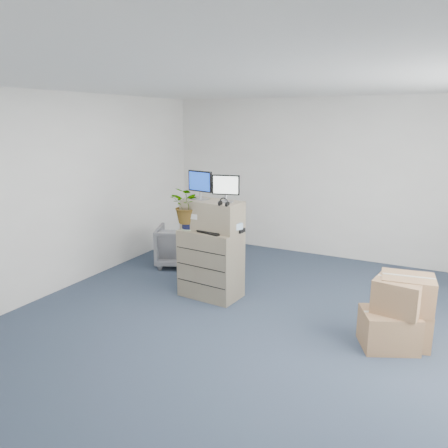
{
  "coord_description": "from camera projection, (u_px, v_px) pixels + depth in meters",
  "views": [
    {
      "loc": [
        1.85,
        -4.11,
        2.42
      ],
      "look_at": [
        -0.47,
        0.4,
        1.2
      ],
      "focal_mm": 35.0,
      "sensor_mm": 36.0,
      "label": 1
    }
  ],
  "objects": [
    {
      "name": "potted_plant",
      "position": [
        188.0,
        210.0,
        5.93
      ],
      "size": [
        0.57,
        0.6,
        0.48
      ],
      "rotation": [
        0.0,
        0.0,
        -0.09
      ],
      "color": "#A0B390",
      "rests_on": "filing_cabinet_lower"
    },
    {
      "name": "mouse",
      "position": [
        225.0,
        234.0,
        5.7
      ],
      "size": [
        0.1,
        0.07,
        0.03
      ],
      "primitive_type": "ellipsoid",
      "rotation": [
        0.0,
        0.0,
        -0.18
      ],
      "color": "silver",
      "rests_on": "filing_cabinet_lower"
    },
    {
      "name": "headphones",
      "position": [
        224.0,
        203.0,
        5.55
      ],
      "size": [
        0.13,
        0.03,
        0.13
      ],
      "primitive_type": "torus",
      "rotation": [
        1.57,
        0.0,
        -0.09
      ],
      "color": "black",
      "rests_on": "filing_cabinet_upper"
    },
    {
      "name": "phone_dock",
      "position": [
        212.0,
        227.0,
        5.96
      ],
      "size": [
        0.06,
        0.06,
        0.13
      ],
      "rotation": [
        0.0,
        0.0,
        -0.09
      ],
      "color": "silver",
      "rests_on": "filing_cabinet_lower"
    },
    {
      "name": "office_chair",
      "position": [
        179.0,
        244.0,
        7.37
      ],
      "size": [
        0.93,
        0.91,
        0.74
      ],
      "primitive_type": "imported",
      "rotation": [
        0.0,
        0.0,
        3.56
      ],
      "color": "slate",
      "rests_on": "ground"
    },
    {
      "name": "keyboard",
      "position": [
        210.0,
        232.0,
        5.81
      ],
      "size": [
        0.43,
        0.26,
        0.02
      ],
      "primitive_type": "cube",
      "rotation": [
        0.0,
        0.0,
        -0.26
      ],
      "color": "black",
      "rests_on": "filing_cabinet_lower"
    },
    {
      "name": "monitor_right",
      "position": [
        226.0,
        187.0,
        5.72
      ],
      "size": [
        0.36,
        0.18,
        0.36
      ],
      "rotation": [
        0.0,
        0.0,
        0.24
      ],
      "color": "#99999E",
      "rests_on": "filing_cabinet_upper"
    },
    {
      "name": "tissue_box",
      "position": [
        234.0,
        225.0,
        5.82
      ],
      "size": [
        0.26,
        0.2,
        0.09
      ],
      "primitive_type": "cube",
      "rotation": [
        0.0,
        0.0,
        -0.42
      ],
      "color": "#4594EA",
      "rests_on": "external_drive"
    },
    {
      "name": "water_bottle",
      "position": [
        215.0,
        222.0,
        5.89
      ],
      "size": [
        0.07,
        0.07,
        0.25
      ],
      "primitive_type": "cylinder",
      "color": "gray",
      "rests_on": "filing_cabinet_lower"
    },
    {
      "name": "cardboard_boxes",
      "position": [
        398.0,
        313.0,
        4.73
      ],
      "size": [
        0.79,
        0.77,
        0.79
      ],
      "color": "#936B47",
      "rests_on": "ground"
    },
    {
      "name": "filing_cabinet_lower",
      "position": [
        211.0,
        264.0,
        6.04
      ],
      "size": [
        0.85,
        0.56,
        0.95
      ],
      "primitive_type": "cube",
      "rotation": [
        0.0,
        0.0,
        -0.09
      ],
      "color": "gray",
      "rests_on": "ground"
    },
    {
      "name": "filing_cabinet_upper",
      "position": [
        212.0,
        215.0,
        5.92
      ],
      "size": [
        0.84,
        0.47,
        0.41
      ],
      "primitive_type": "cube",
      "rotation": [
        0.0,
        0.0,
        -0.09
      ],
      "color": "gray",
      "rests_on": "filing_cabinet_lower"
    },
    {
      "name": "monitor_left",
      "position": [
        200.0,
        184.0,
        5.91
      ],
      "size": [
        0.39,
        0.19,
        0.39
      ],
      "rotation": [
        0.0,
        0.0,
        -0.19
      ],
      "color": "#99999E",
      "rests_on": "filing_cabinet_upper"
    },
    {
      "name": "external_drive",
      "position": [
        237.0,
        230.0,
        5.85
      ],
      "size": [
        0.19,
        0.15,
        0.05
      ],
      "primitive_type": "cube",
      "rotation": [
        0.0,
        0.0,
        -0.07
      ],
      "color": "black",
      "rests_on": "filing_cabinet_lower"
    },
    {
      "name": "wall_back",
      "position": [
        329.0,
        179.0,
        7.65
      ],
      "size": [
        6.0,
        0.02,
        2.8
      ],
      "primitive_type": "cube",
      "color": "silver",
      "rests_on": "ground"
    },
    {
      "name": "ground",
      "position": [
        245.0,
        338.0,
        4.95
      ],
      "size": [
        7.0,
        7.0,
        0.0
      ],
      "primitive_type": "plane",
      "color": "#222C3D",
      "rests_on": "ground"
    }
  ]
}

